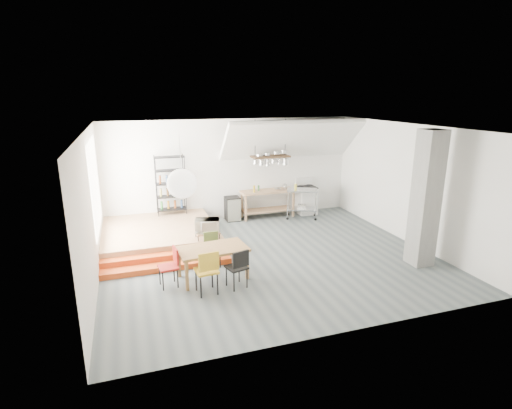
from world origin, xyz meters
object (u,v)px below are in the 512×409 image
object	(u,v)px
stove	(306,200)
mini_fridge	(232,209)
dining_table	(212,251)
rolling_cart	(302,200)

from	to	relation	value
stove	mini_fridge	bearing A→B (deg)	179.03
dining_table	mini_fridge	world-z (taller)	mini_fridge
rolling_cart	dining_table	bearing A→B (deg)	-113.40
dining_table	mini_fridge	xyz separation A→B (m)	(1.50, 3.93, -0.25)
rolling_cart	mini_fridge	world-z (taller)	rolling_cart
stove	rolling_cart	xyz separation A→B (m)	(-0.38, -0.46, 0.15)
stove	dining_table	size ratio (longest dim) A/B	0.75
stove	dining_table	xyz separation A→B (m)	(-4.09, -3.88, 0.15)
dining_table	rolling_cart	world-z (taller)	rolling_cart
dining_table	mini_fridge	size ratio (longest dim) A/B	2.04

